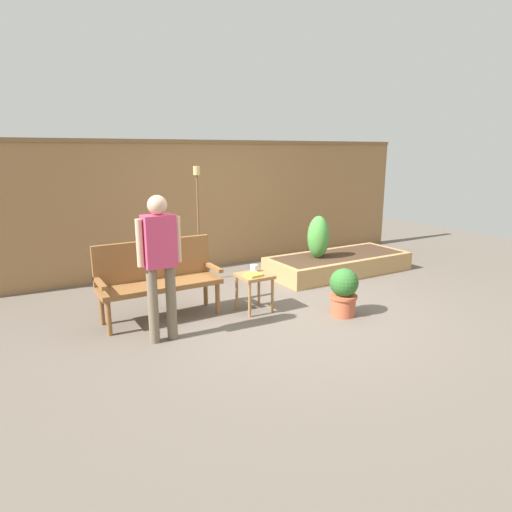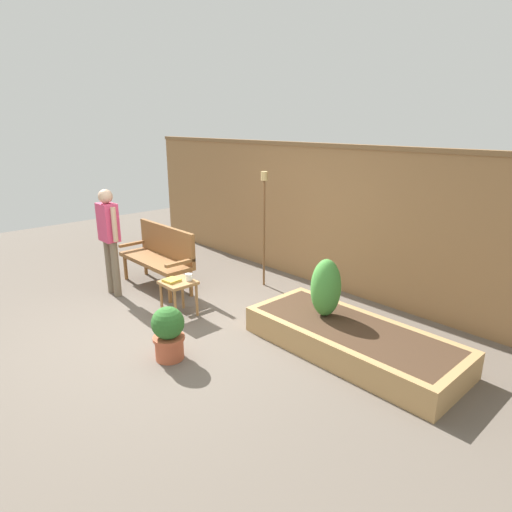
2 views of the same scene
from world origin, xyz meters
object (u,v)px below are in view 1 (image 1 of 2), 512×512
Objects in this scene: potted_boxwood at (344,291)px; book_on_table at (254,275)px; garden_bench at (157,274)px; side_table at (254,281)px; tiki_torch at (198,204)px; person_by_bench at (160,256)px; cup_on_table at (254,268)px; shrub_near_bench at (318,237)px.

book_on_table is at bearing 145.31° from potted_boxwood.
side_table is at bearing -20.46° from garden_bench.
side_table is 1.79m from tiki_torch.
tiki_torch is (1.05, 1.18, 0.66)m from garden_bench.
potted_boxwood is 0.34× the size of tiki_torch.
garden_bench is 1.17m from book_on_table.
tiki_torch is 1.13× the size of person_by_bench.
cup_on_table is (1.18, -0.29, -0.02)m from garden_bench.
person_by_bench is (-0.19, -0.70, 0.39)m from garden_bench.
book_on_table is at bearing 10.10° from person_by_bench.
side_table is 0.70× the size of shrub_near_bench.
side_table is 3.77× the size of cup_on_table.
garden_bench is at bearing 148.94° from book_on_table.
side_table is 1.43m from person_by_bench.
potted_boxwood is (0.79, -0.82, -0.21)m from cup_on_table.
cup_on_table is 1.63m from tiki_torch.
cup_on_table is at bearing -85.06° from tiki_torch.
garden_bench reaches higher than potted_boxwood.
potted_boxwood is (1.97, -1.11, -0.23)m from garden_bench.
garden_bench is at bearing -170.51° from shrub_near_bench.
person_by_bench reaches higher than shrub_near_bench.
side_table is (1.11, -0.41, -0.15)m from garden_bench.
person_by_bench is at bearing -158.68° from shrub_near_bench.
cup_on_table reaches higher than book_on_table.
tiki_torch is 2.27m from person_by_bench.
person_by_bench is (-2.16, 0.41, 0.62)m from potted_boxwood.
book_on_table is 1.12m from potted_boxwood.
cup_on_table reaches higher than side_table.
tiki_torch is (-0.06, 1.60, 0.81)m from side_table.
side_table is 0.13m from book_on_table.
garden_bench is 1.19m from side_table.
side_table is 0.80× the size of potted_boxwood.
garden_bench is 11.31× the size of cup_on_table.
shrub_near_bench is (1.70, 0.89, 0.24)m from side_table.
potted_boxwood is at bearing -10.70° from person_by_bench.
potted_boxwood is at bearing -68.13° from tiki_torch.
side_table is 0.27× the size of tiki_torch.
side_table is 0.31× the size of person_by_bench.
shrub_near_bench is 0.39× the size of tiki_torch.
tiki_torch is at bearing 111.87° from potted_boxwood.
shrub_near_bench reaches higher than potted_boxwood.
tiki_torch reaches higher than person_by_bench.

